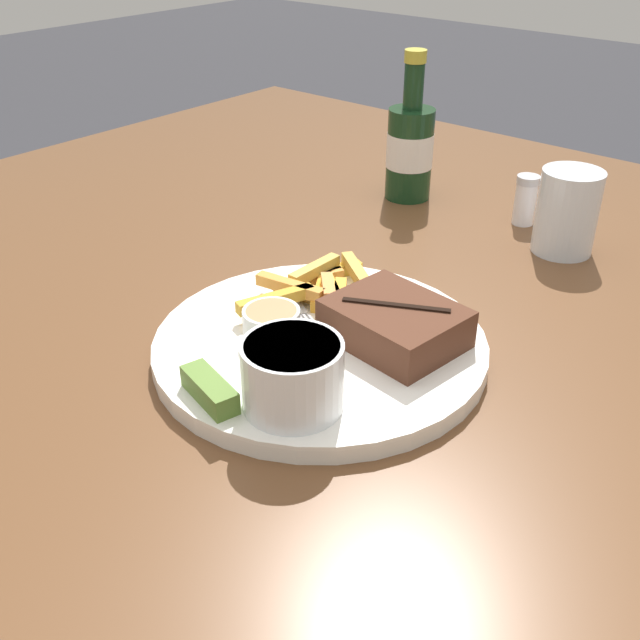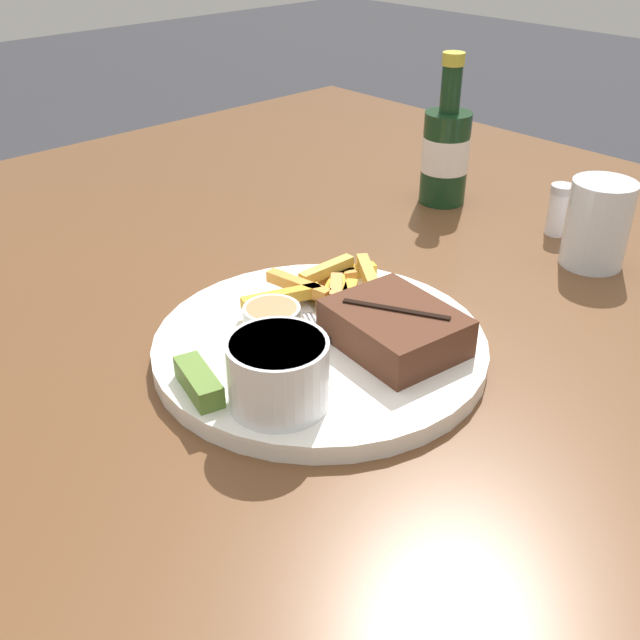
% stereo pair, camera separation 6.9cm
% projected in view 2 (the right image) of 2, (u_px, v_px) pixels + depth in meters
% --- Properties ---
extents(dining_table, '(1.53, 1.50, 0.76)m').
position_uv_depth(dining_table, '(320.00, 404.00, 0.74)').
color(dining_table, brown).
rests_on(dining_table, ground_plane).
extents(dinner_plate, '(0.31, 0.31, 0.02)m').
position_uv_depth(dinner_plate, '(320.00, 346.00, 0.71)').
color(dinner_plate, white).
rests_on(dinner_plate, dining_table).
extents(steak_portion, '(0.13, 0.11, 0.04)m').
position_uv_depth(steak_portion, '(395.00, 328.00, 0.68)').
color(steak_portion, '#512D1E').
rests_on(steak_portion, dinner_plate).
extents(fries_pile, '(0.14, 0.17, 0.02)m').
position_uv_depth(fries_pile, '(332.00, 289.00, 0.77)').
color(fries_pile, gold).
rests_on(fries_pile, dinner_plate).
extents(coleslaw_cup, '(0.08, 0.08, 0.06)m').
position_uv_depth(coleslaw_cup, '(278.00, 370.00, 0.60)').
color(coleslaw_cup, white).
rests_on(coleslaw_cup, dinner_plate).
extents(dipping_sauce_cup, '(0.05, 0.05, 0.03)m').
position_uv_depth(dipping_sauce_cup, '(272.00, 321.00, 0.70)').
color(dipping_sauce_cup, silver).
rests_on(dipping_sauce_cup, dinner_plate).
extents(pickle_spear, '(0.07, 0.04, 0.02)m').
position_uv_depth(pickle_spear, '(199.00, 382.00, 0.63)').
color(pickle_spear, '#567A2D').
rests_on(pickle_spear, dinner_plate).
extents(fork_utensil, '(0.12, 0.07, 0.00)m').
position_uv_depth(fork_utensil, '(298.00, 296.00, 0.77)').
color(fork_utensil, '#B7B7BC').
rests_on(fork_utensil, dinner_plate).
extents(knife_utensil, '(0.08, 0.16, 0.01)m').
position_uv_depth(knife_utensil, '(363.00, 331.00, 0.71)').
color(knife_utensil, '#B7B7BC').
rests_on(knife_utensil, dinner_plate).
extents(beer_bottle, '(0.06, 0.06, 0.20)m').
position_uv_depth(beer_bottle, '(445.00, 152.00, 1.01)').
color(beer_bottle, '#143319').
rests_on(beer_bottle, dining_table).
extents(drinking_glass, '(0.07, 0.07, 0.10)m').
position_uv_depth(drinking_glass, '(598.00, 224.00, 0.86)').
color(drinking_glass, silver).
rests_on(drinking_glass, dining_table).
extents(salt_shaker, '(0.03, 0.03, 0.07)m').
position_uv_depth(salt_shaker, '(557.00, 209.00, 0.94)').
color(salt_shaker, white).
rests_on(salt_shaker, dining_table).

